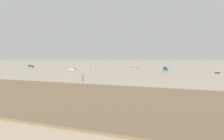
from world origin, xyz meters
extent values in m
plane|color=tan|center=(0.00, 0.00, 0.00)|extent=(800.00, 800.00, 0.00)
cube|color=#197084|center=(39.88, 45.32, 0.21)|extent=(2.93, 4.59, 0.84)
cone|color=#197084|center=(39.23, 47.45, 0.21)|extent=(1.99, 1.76, 1.68)
cube|color=black|center=(39.87, 45.37, 0.52)|extent=(3.00, 4.69, 0.09)
cube|color=black|center=(39.58, 46.29, 0.95)|extent=(1.57, 1.37, 0.65)
cube|color=#384751|center=(39.43, 46.78, 1.00)|extent=(1.29, 0.59, 0.52)
cube|color=black|center=(40.49, 43.33, 0.33)|extent=(0.40, 0.35, 0.60)
cube|color=gray|center=(-2.86, 59.68, 0.20)|extent=(4.19, 3.96, 0.80)
cone|color=gray|center=(-4.47, 58.27, 0.20)|extent=(2.02, 2.05, 1.61)
cube|color=brown|center=(-2.90, 59.65, 0.50)|extent=(4.28, 4.05, 0.09)
cube|color=brown|center=(-3.33, 59.26, 0.83)|extent=(0.62, 0.64, 0.45)
cube|color=black|center=(-1.36, 60.99, 0.32)|extent=(0.40, 0.41, 0.57)
ellipsoid|color=white|center=(23.65, 54.45, 0.15)|extent=(3.78, 4.17, 0.67)
cube|color=brown|center=(23.65, 54.45, 0.43)|extent=(3.54, 3.90, 0.09)
cube|color=brown|center=(23.65, 54.45, 0.33)|extent=(1.17, 1.03, 0.07)
ellipsoid|color=white|center=(-0.42, 35.62, 0.16)|extent=(4.65, 1.81, 0.72)
cube|color=brown|center=(-0.42, 35.62, 0.47)|extent=(4.28, 1.76, 0.10)
cube|color=brown|center=(-0.42, 35.62, 0.36)|extent=(0.37, 1.42, 0.07)
ellipsoid|color=black|center=(58.67, 35.96, 0.12)|extent=(2.92, 3.56, 0.55)
cube|color=silver|center=(58.67, 35.96, 0.36)|extent=(2.75, 3.32, 0.07)
cube|color=silver|center=(58.67, 35.96, 0.28)|extent=(1.02, 0.78, 0.06)
cube|color=#23602D|center=(-37.12, 49.28, 0.23)|extent=(5.03, 3.59, 0.91)
cone|color=#23602D|center=(-39.36, 50.23, 0.23)|extent=(2.05, 2.25, 1.83)
cube|color=#33383F|center=(-37.17, 49.30, 0.57)|extent=(5.14, 3.67, 0.10)
cube|color=#33383F|center=(-37.78, 49.56, 0.94)|extent=(0.61, 0.72, 0.51)
cube|color=black|center=(-35.03, 48.39, 0.37)|extent=(0.40, 0.45, 0.65)
cylinder|color=#403323|center=(27.36, -2.92, 0.77)|extent=(0.18, 0.18, 1.93)
cylinder|color=silver|center=(27.36, -2.92, 1.68)|extent=(0.22, 0.22, 0.08)
camera|label=1|loc=(50.91, -43.92, 5.33)|focal=32.89mm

